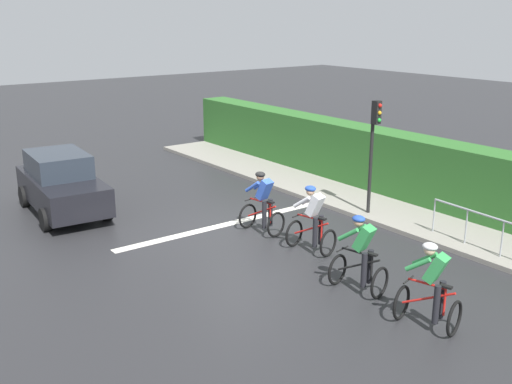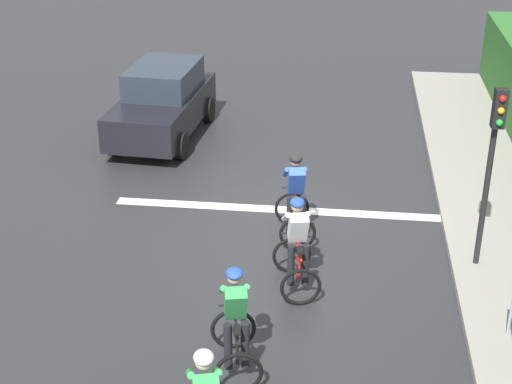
{
  "view_description": "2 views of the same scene",
  "coord_description": "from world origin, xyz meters",
  "px_view_note": "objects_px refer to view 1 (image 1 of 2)",
  "views": [
    {
      "loc": [
        8.88,
        12.54,
        5.57
      ],
      "look_at": [
        0.21,
        0.91,
        1.3
      ],
      "focal_mm": 42.23,
      "sensor_mm": 36.0,
      "label": 1
    },
    {
      "loc": [
        -1.08,
        13.34,
        7.13
      ],
      "look_at": [
        0.38,
        1.24,
        1.24
      ],
      "focal_mm": 54.03,
      "sensor_mm": 36.0,
      "label": 2
    }
  ],
  "objects_px": {
    "traffic_light_near_crossing": "(374,141)",
    "cyclist_fourth": "(263,204)",
    "cyclist_second": "(361,256)",
    "cyclist_mid": "(313,221)",
    "car_black": "(62,184)",
    "cyclist_lead": "(431,288)",
    "pedestrian_railing_kerbside": "(485,224)"
  },
  "relations": [
    {
      "from": "cyclist_lead",
      "to": "cyclist_fourth",
      "type": "bearing_deg",
      "value": -96.01
    },
    {
      "from": "cyclist_fourth",
      "to": "car_black",
      "type": "distance_m",
      "value": 6.07
    },
    {
      "from": "cyclist_mid",
      "to": "car_black",
      "type": "xyz_separation_m",
      "value": [
        3.8,
        -6.63,
        0.08
      ]
    },
    {
      "from": "cyclist_second",
      "to": "pedestrian_railing_kerbside",
      "type": "xyz_separation_m",
      "value": [
        -3.86,
        0.34,
        -0.03
      ]
    },
    {
      "from": "cyclist_mid",
      "to": "traffic_light_near_crossing",
      "type": "relative_size",
      "value": 0.5
    },
    {
      "from": "cyclist_lead",
      "to": "car_black",
      "type": "relative_size",
      "value": 0.39
    },
    {
      "from": "cyclist_mid",
      "to": "cyclist_second",
      "type": "bearing_deg",
      "value": 72.9
    },
    {
      "from": "traffic_light_near_crossing",
      "to": "pedestrian_railing_kerbside",
      "type": "xyz_separation_m",
      "value": [
        -0.07,
        3.58,
        -1.45
      ]
    },
    {
      "from": "traffic_light_near_crossing",
      "to": "car_black",
      "type": "bearing_deg",
      "value": -39.3
    },
    {
      "from": "cyclist_lead",
      "to": "cyclist_mid",
      "type": "distance_m",
      "value": 4.16
    },
    {
      "from": "cyclist_lead",
      "to": "cyclist_second",
      "type": "distance_m",
      "value": 1.84
    },
    {
      "from": "cyclist_fourth",
      "to": "car_black",
      "type": "bearing_deg",
      "value": -53.09
    },
    {
      "from": "car_black",
      "to": "traffic_light_near_crossing",
      "type": "bearing_deg",
      "value": 140.7
    },
    {
      "from": "cyclist_mid",
      "to": "cyclist_fourth",
      "type": "height_order",
      "value": "same"
    },
    {
      "from": "cyclist_fourth",
      "to": "car_black",
      "type": "xyz_separation_m",
      "value": [
        3.64,
        -4.85,
        0.08
      ]
    },
    {
      "from": "cyclist_lead",
      "to": "pedestrian_railing_kerbside",
      "type": "relative_size",
      "value": 0.54
    },
    {
      "from": "car_black",
      "to": "pedestrian_railing_kerbside",
      "type": "xyz_separation_m",
      "value": [
        -6.97,
        9.23,
        -0.1
      ]
    },
    {
      "from": "cyclist_lead",
      "to": "cyclist_fourth",
      "type": "relative_size",
      "value": 1.0
    },
    {
      "from": "cyclist_lead",
      "to": "cyclist_fourth",
      "type": "height_order",
      "value": "same"
    },
    {
      "from": "cyclist_mid",
      "to": "cyclist_fourth",
      "type": "bearing_deg",
      "value": -84.91
    },
    {
      "from": "cyclist_lead",
      "to": "cyclist_mid",
      "type": "xyz_separation_m",
      "value": [
        -0.78,
        -4.09,
        0.0
      ]
    },
    {
      "from": "cyclist_second",
      "to": "cyclist_mid",
      "type": "distance_m",
      "value": 2.36
    },
    {
      "from": "cyclist_mid",
      "to": "traffic_light_near_crossing",
      "type": "distance_m",
      "value": 3.55
    },
    {
      "from": "traffic_light_near_crossing",
      "to": "pedestrian_railing_kerbside",
      "type": "bearing_deg",
      "value": 91.18
    },
    {
      "from": "cyclist_lead",
      "to": "cyclist_fourth",
      "type": "distance_m",
      "value": 5.9
    },
    {
      "from": "traffic_light_near_crossing",
      "to": "cyclist_fourth",
      "type": "bearing_deg",
      "value": -13.72
    },
    {
      "from": "cyclist_second",
      "to": "car_black",
      "type": "xyz_separation_m",
      "value": [
        3.11,
        -8.89,
        0.08
      ]
    },
    {
      "from": "cyclist_lead",
      "to": "pedestrian_railing_kerbside",
      "type": "height_order",
      "value": "cyclist_lead"
    },
    {
      "from": "cyclist_second",
      "to": "cyclist_fourth",
      "type": "bearing_deg",
      "value": -97.54
    },
    {
      "from": "cyclist_lead",
      "to": "cyclist_second",
      "type": "relative_size",
      "value": 1.0
    },
    {
      "from": "cyclist_lead",
      "to": "car_black",
      "type": "distance_m",
      "value": 11.14
    },
    {
      "from": "traffic_light_near_crossing",
      "to": "cyclist_mid",
      "type": "bearing_deg",
      "value": 17.69
    }
  ]
}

